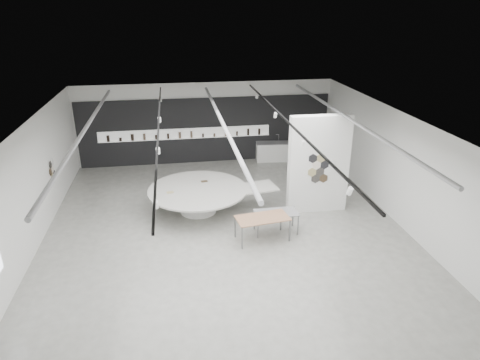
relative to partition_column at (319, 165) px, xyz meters
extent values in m
cube|color=#9F9F96|center=(-3.50, -1.00, -1.80)|extent=(12.00, 14.00, 0.01)
cube|color=silver|center=(-3.50, -1.00, 2.01)|extent=(12.00, 14.00, 0.01)
cube|color=white|center=(-3.50, 6.01, 0.10)|extent=(12.00, 0.01, 3.80)
cube|color=white|center=(-3.50, -8.00, 0.10)|extent=(12.00, 0.01, 3.80)
cube|color=white|center=(2.50, -1.00, 0.10)|extent=(0.01, 14.00, 3.80)
cube|color=white|center=(-9.51, -1.00, 0.10)|extent=(0.01, 14.00, 3.80)
cylinder|color=#939396|center=(-7.70, -0.50, 1.82)|extent=(0.12, 12.00, 0.12)
cylinder|color=#939396|center=(-3.50, -0.50, 1.82)|extent=(0.12, 12.00, 0.12)
cylinder|color=#939396|center=(0.70, -0.50, 1.82)|extent=(0.12, 12.00, 0.12)
cube|color=black|center=(-5.50, -1.00, 1.90)|extent=(0.05, 13.00, 0.06)
cylinder|color=white|center=(-5.50, -6.00, 1.72)|extent=(0.11, 0.18, 0.21)
cylinder|color=white|center=(-5.50, -2.70, 1.72)|extent=(0.11, 0.18, 0.21)
cylinder|color=white|center=(-5.50, 0.60, 1.72)|extent=(0.11, 0.18, 0.21)
cylinder|color=white|center=(-5.50, 3.90, 1.72)|extent=(0.11, 0.18, 0.21)
cube|color=black|center=(-1.50, -1.00, 1.90)|extent=(0.05, 13.00, 0.06)
cylinder|color=white|center=(-1.50, -6.00, 1.72)|extent=(0.11, 0.18, 0.21)
cylinder|color=white|center=(-1.50, -2.70, 1.72)|extent=(0.11, 0.18, 0.21)
cylinder|color=white|center=(-1.50, 0.60, 1.72)|extent=(0.11, 0.18, 0.21)
cylinder|color=white|center=(-1.50, 3.90, 1.72)|extent=(0.11, 0.18, 0.21)
cylinder|color=tan|center=(-9.47, 1.50, -0.45)|extent=(0.03, 0.28, 0.28)
cylinder|color=black|center=(-9.47, 1.76, -0.45)|extent=(0.03, 0.28, 0.28)
cylinder|color=silver|center=(-9.47, 1.63, -0.22)|extent=(0.03, 0.28, 0.28)
cylinder|color=#493824|center=(-9.47, 1.37, -0.22)|extent=(0.03, 0.28, 0.28)
cylinder|color=black|center=(-9.47, 1.50, 0.01)|extent=(0.03, 0.28, 0.28)
cylinder|color=white|center=(-9.47, 1.76, 0.01)|extent=(0.03, 0.28, 0.28)
cube|color=black|center=(-3.50, 5.94, -0.25)|extent=(11.80, 0.10, 3.10)
cube|color=white|center=(-4.50, 5.87, -0.32)|extent=(8.00, 0.06, 0.46)
cube|color=white|center=(-4.50, 5.81, -0.54)|extent=(8.00, 0.18, 0.02)
cylinder|color=black|center=(-8.03, 5.81, -0.39)|extent=(0.13, 0.13, 0.29)
cylinder|color=black|center=(-7.49, 5.81, -0.46)|extent=(0.13, 0.13, 0.15)
cylinder|color=black|center=(-6.94, 5.81, -0.38)|extent=(0.14, 0.14, 0.30)
cylinder|color=brown|center=(-6.40, 5.81, -0.39)|extent=(0.12, 0.12, 0.29)
cylinder|color=black|center=(-5.86, 5.81, -0.43)|extent=(0.12, 0.12, 0.21)
cylinder|color=black|center=(-5.31, 5.81, -0.41)|extent=(0.10, 0.10, 0.25)
cylinder|color=brown|center=(-4.77, 5.81, -0.38)|extent=(0.12, 0.12, 0.30)
cylinder|color=brown|center=(-4.23, 5.81, -0.38)|extent=(0.10, 0.10, 0.31)
cylinder|color=black|center=(-3.69, 5.81, -0.45)|extent=(0.09, 0.09, 0.17)
cylinder|color=brown|center=(-3.14, 5.81, -0.45)|extent=(0.10, 0.10, 0.16)
cylinder|color=brown|center=(-2.60, 5.81, -0.46)|extent=(0.09, 0.09, 0.15)
cylinder|color=black|center=(-2.06, 5.81, -0.43)|extent=(0.09, 0.09, 0.21)
cylinder|color=black|center=(-1.51, 5.81, -0.38)|extent=(0.11, 0.11, 0.31)
cylinder|color=black|center=(-0.97, 5.81, -0.39)|extent=(0.11, 0.11, 0.29)
cube|color=white|center=(0.00, 0.00, 0.00)|extent=(2.20, 0.35, 3.60)
cylinder|color=black|center=(0.00, -0.19, -0.20)|extent=(0.34, 0.03, 0.34)
cylinder|color=white|center=(0.30, -0.19, -0.20)|extent=(0.34, 0.03, 0.34)
cylinder|color=tan|center=(-0.30, -0.19, -0.20)|extent=(0.34, 0.03, 0.34)
cylinder|color=black|center=(0.15, -0.19, 0.06)|extent=(0.34, 0.03, 0.34)
cylinder|color=silver|center=(-0.15, -0.19, 0.06)|extent=(0.34, 0.03, 0.34)
cylinder|color=#493824|center=(0.15, -0.19, -0.46)|extent=(0.34, 0.03, 0.34)
cylinder|color=black|center=(-0.15, -0.19, -0.46)|extent=(0.34, 0.03, 0.34)
cylinder|color=white|center=(0.45, -0.19, 0.06)|extent=(0.34, 0.03, 0.34)
cylinder|color=tan|center=(0.00, -0.19, 0.32)|extent=(0.34, 0.03, 0.34)
cylinder|color=black|center=(-0.30, -0.19, 0.32)|extent=(0.34, 0.03, 0.34)
cylinder|color=white|center=(-4.32, 0.57, -1.37)|extent=(1.50, 1.50, 0.85)
cylinder|color=#B6B5AC|center=(-4.32, 0.57, -0.92)|extent=(4.15, 4.15, 0.06)
cube|color=#B6B5AC|center=(-2.26, 0.40, -0.91)|extent=(1.75, 1.25, 0.06)
cube|color=tan|center=(-5.31, 0.40, -0.88)|extent=(0.28, 0.22, 0.01)
cube|color=#493824|center=(-4.03, 1.23, -0.88)|extent=(0.28, 0.22, 0.01)
cube|color=#A67656|center=(-2.41, -1.78, -1.02)|extent=(1.79, 1.07, 0.03)
cube|color=slate|center=(-3.15, -2.27, -1.42)|extent=(0.05, 0.05, 0.76)
cube|color=slate|center=(-3.26, -1.51, -1.42)|extent=(0.05, 0.05, 0.76)
cube|color=slate|center=(-1.56, -2.05, -1.42)|extent=(0.05, 0.05, 0.76)
cube|color=slate|center=(-1.67, -1.29, -1.42)|extent=(0.05, 0.05, 0.76)
cube|color=gray|center=(-1.86, -1.38, -1.08)|extent=(1.44, 0.73, 0.03)
cube|color=slate|center=(-2.54, -1.69, -1.45)|extent=(0.04, 0.04, 0.71)
cube|color=slate|center=(-2.53, -1.05, -1.45)|extent=(0.04, 0.04, 0.71)
cube|color=slate|center=(-1.19, -1.70, -1.45)|extent=(0.04, 0.04, 0.71)
cube|color=slate|center=(-1.18, -1.07, -1.45)|extent=(0.04, 0.04, 0.71)
cube|color=white|center=(-0.34, 5.52, -1.35)|extent=(1.63, 0.73, 0.89)
cube|color=gray|center=(-0.34, 5.52, -0.90)|extent=(1.67, 0.77, 0.03)
cylinder|color=silver|center=(-0.04, 5.65, -0.70)|extent=(0.03, 0.03, 0.36)
cylinder|color=silver|center=(-0.11, 5.65, -0.54)|extent=(0.16, 0.04, 0.02)
camera|label=1|loc=(-5.08, -13.68, 5.36)|focal=32.00mm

